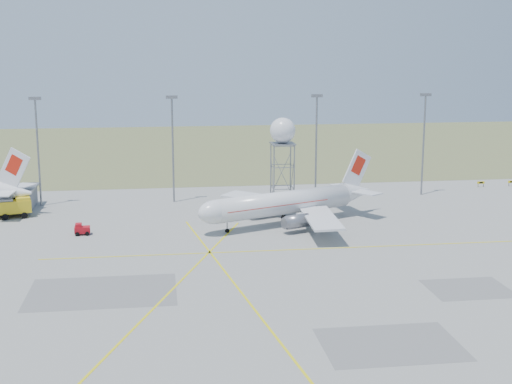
{
  "coord_description": "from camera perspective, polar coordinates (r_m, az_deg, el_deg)",
  "views": [
    {
      "loc": [
        -12.67,
        -69.9,
        29.47
      ],
      "look_at": [
        2.48,
        40.0,
        6.83
      ],
      "focal_mm": 50.0,
      "sensor_mm": 36.0,
      "label": 1
    }
  ],
  "objects": [
    {
      "name": "mast_d",
      "position": [
        146.79,
        13.28,
        4.42
      ],
      "size": [
        2.2,
        0.5,
        20.5
      ],
      "color": "slate",
      "rests_on": "ground"
    },
    {
      "name": "ground",
      "position": [
        76.91,
        2.28,
        -11.01
      ],
      "size": [
        400.0,
        400.0,
        0.0
      ],
      "primitive_type": "plane",
      "color": "gray",
      "rests_on": "ground"
    },
    {
      "name": "taxi_sign_far",
      "position": [
        163.15,
        19.77,
        0.76
      ],
      "size": [
        1.6,
        0.17,
        1.2
      ],
      "color": "black",
      "rests_on": "ground"
    },
    {
      "name": "mast_c",
      "position": [
        140.41,
        4.85,
        4.37
      ],
      "size": [
        2.2,
        0.5,
        20.5
      ],
      "color": "slate",
      "rests_on": "ground"
    },
    {
      "name": "radar_tower",
      "position": [
        130.79,
        2.13,
        2.74
      ],
      "size": [
        4.67,
        4.67,
        16.9
      ],
      "color": "slate",
      "rests_on": "ground"
    },
    {
      "name": "baggage_tug",
      "position": [
        117.27,
        -13.75,
        -3.0
      ],
      "size": [
        2.52,
        2.07,
        1.87
      ],
      "rotation": [
        0.0,
        0.0,
        0.06
      ],
      "color": "#A90C15",
      "rests_on": "ground"
    },
    {
      "name": "grass_strip",
      "position": [
        212.34,
        -4.36,
        3.53
      ],
      "size": [
        400.0,
        120.0,
        0.03
      ],
      "primitive_type": "cube",
      "color": "#546437",
      "rests_on": "ground"
    },
    {
      "name": "airliner_main",
      "position": [
        120.19,
        2.42,
        -0.9
      ],
      "size": [
        33.19,
        31.01,
        11.79
      ],
      "rotation": [
        0.0,
        0.0,
        3.54
      ],
      "color": "silver",
      "rests_on": "ground"
    },
    {
      "name": "mast_b",
      "position": [
        137.04,
        -6.68,
        4.16
      ],
      "size": [
        2.2,
        0.5,
        20.5
      ],
      "color": "slate",
      "rests_on": "ground"
    },
    {
      "name": "fire_truck",
      "position": [
        132.12,
        -19.4,
        -1.25
      ],
      "size": [
        9.46,
        5.38,
        3.6
      ],
      "rotation": [
        0.0,
        0.0,
        0.26
      ],
      "color": "gold",
      "rests_on": "ground"
    },
    {
      "name": "taxi_sign_near",
      "position": [
        160.04,
        17.55,
        0.7
      ],
      "size": [
        1.6,
        0.17,
        1.2
      ],
      "color": "black",
      "rests_on": "ground"
    },
    {
      "name": "mast_a",
      "position": [
        138.82,
        -17.08,
        3.82
      ],
      "size": [
        2.2,
        0.5,
        20.5
      ],
      "color": "slate",
      "rests_on": "ground"
    }
  ]
}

